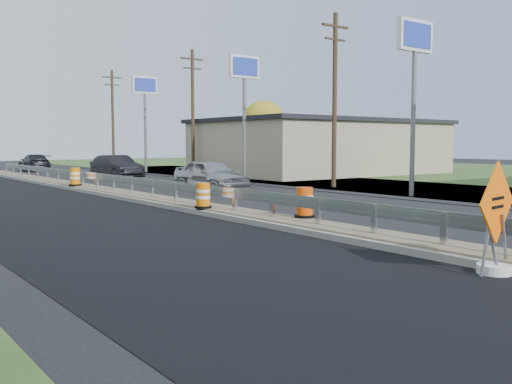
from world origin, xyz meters
TOP-DOWN VIEW (x-y plane):
  - ground at (0.00, 0.00)m, footprint 140.00×140.00m
  - grass_verge_far at (30.00, 10.00)m, footprint 40.00×120.00m
  - milled_overlay at (-4.40, 10.00)m, footprint 7.20×120.00m
  - median at (0.00, 8.00)m, footprint 1.60×55.00m
  - guardrail at (0.00, 9.00)m, footprint 0.10×46.15m
  - retail_building_near at (20.99, 20.00)m, footprint 18.50×12.50m
  - pylon_sign_south at (10.50, 3.00)m, footprint 2.20×0.30m
  - pylon_sign_mid at (10.50, 16.00)m, footprint 2.20×0.30m
  - pylon_sign_north at (10.50, 30.00)m, footprint 2.20×0.30m
  - utility_pole_smid at (11.50, 9.00)m, footprint 1.90×0.26m
  - utility_pole_nmid at (11.50, 24.00)m, footprint 1.90×0.26m
  - utility_pole_north at (11.50, 39.00)m, footprint 1.90×0.26m
  - tree_far_yellow at (26.00, 34.00)m, footprint 4.62×4.62m
  - caution_sign at (-0.90, -7.72)m, footprint 1.51×0.64m
  - barrel_median_near at (0.55, -0.83)m, footprint 0.61×0.61m
  - barrel_median_mid at (-0.55, 3.09)m, footprint 0.58×0.58m
  - barrel_median_far at (-0.46, 15.83)m, footprint 0.64×0.64m
  - barrel_shoulder_near at (7.00, 12.82)m, footprint 0.67×0.67m
  - barrel_shoulder_mid at (9.20, 18.35)m, footprint 0.61×0.61m
  - barrel_shoulder_far at (7.00, 28.70)m, footprint 0.68×0.68m
  - car_silver at (4.75, 10.94)m, footprint 2.09×4.85m
  - car_dark_mid at (4.99, 23.19)m, footprint 1.96×5.00m
  - car_dark_far at (3.74, 37.88)m, footprint 2.56×5.24m

SIDE VIEW (x-z plane):
  - ground at x=0.00m, z-range 0.00..0.00m
  - milled_overlay at x=-4.40m, z-range 0.00..0.01m
  - grass_verge_far at x=30.00m, z-range 0.00..0.03m
  - median at x=0.00m, z-range 0.00..0.23m
  - barrel_shoulder_mid at x=9.20m, z-range -0.02..0.88m
  - barrel_shoulder_near at x=7.00m, z-range -0.02..0.96m
  - barrel_shoulder_far at x=7.00m, z-range -0.02..0.97m
  - caution_sign at x=-0.90m, z-range -0.52..1.59m
  - barrel_median_mid at x=-0.55m, z-range 0.21..1.07m
  - barrel_median_near at x=0.55m, z-range 0.21..1.11m
  - barrel_median_far at x=-0.46m, z-range 0.21..1.14m
  - guardrail at x=0.00m, z-range 0.37..1.09m
  - car_dark_far at x=3.74m, z-range 0.00..1.47m
  - car_dark_mid at x=4.99m, z-range 0.00..1.62m
  - car_silver at x=4.75m, z-range 0.00..1.63m
  - retail_building_near at x=20.99m, z-range 0.02..4.29m
  - tree_far_yellow at x=26.00m, z-range 1.11..7.97m
  - utility_pole_smid at x=11.50m, z-range 0.23..9.63m
  - utility_pole_nmid at x=11.50m, z-range 0.23..9.63m
  - utility_pole_north at x=11.50m, z-range 0.23..9.63m
  - pylon_sign_south at x=10.50m, z-range 2.53..10.43m
  - pylon_sign_mid at x=10.50m, z-range 2.53..10.43m
  - pylon_sign_north at x=10.50m, z-range 2.53..10.43m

